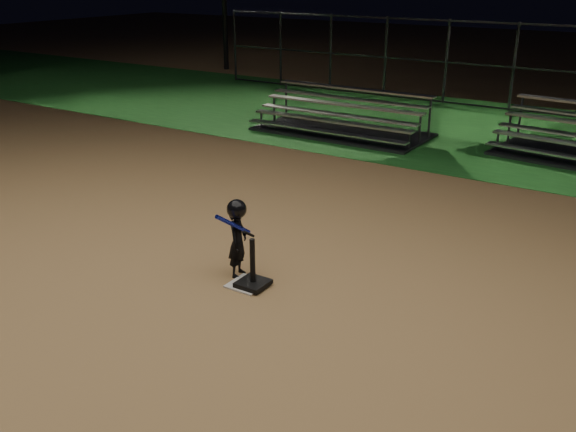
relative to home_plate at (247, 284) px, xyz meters
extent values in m
plane|color=#A37B4A|center=(0.00, 0.00, -0.01)|extent=(80.00, 80.00, 0.00)
cube|color=#1B541D|center=(0.00, 10.00, -0.01)|extent=(60.00, 8.00, 0.01)
cube|color=beige|center=(0.00, 0.00, 0.00)|extent=(0.45, 0.45, 0.02)
cube|color=black|center=(0.10, 0.00, 0.04)|extent=(0.38, 0.38, 0.06)
cylinder|color=black|center=(0.10, 0.00, 0.37)|extent=(0.07, 0.07, 0.60)
imported|color=black|center=(-0.27, 0.18, 0.48)|extent=(0.32, 0.40, 0.98)
sphere|color=black|center=(-0.27, 0.18, 0.95)|extent=(0.26, 0.26, 0.26)
cylinder|color=#1C2BEF|center=(-0.22, 0.03, 0.79)|extent=(0.16, 0.58, 0.43)
cylinder|color=black|center=(-0.06, 0.15, 0.65)|extent=(0.07, 0.19, 0.14)
cube|color=#B0B0B5|center=(-2.84, 7.36, 0.42)|extent=(4.31, 0.29, 0.04)
cube|color=#B0B0B5|center=(-2.84, 7.05, 0.23)|extent=(4.31, 0.29, 0.03)
cube|color=#B0B0B5|center=(-2.84, 7.95, 0.72)|extent=(4.31, 0.29, 0.04)
cube|color=#B0B0B5|center=(-2.84, 7.65, 0.53)|extent=(4.31, 0.29, 0.03)
cube|color=#B0B0B5|center=(-2.83, 8.54, 1.02)|extent=(4.31, 0.29, 0.04)
cube|color=#B0B0B5|center=(-2.84, 8.24, 0.83)|extent=(4.31, 0.29, 0.03)
cube|color=#38383D|center=(-2.84, 7.95, 0.02)|extent=(4.33, 2.13, 0.06)
cube|color=#38383D|center=(0.00, 13.00, 0.04)|extent=(20.00, 0.05, 0.05)
cube|color=#38383D|center=(0.00, 13.00, 1.24)|extent=(20.00, 0.05, 0.05)
cube|color=#38383D|center=(0.00, 13.00, 2.44)|extent=(20.00, 0.05, 0.05)
cylinder|color=#38383D|center=(-10.00, 13.00, 1.24)|extent=(0.08, 0.08, 2.50)
cylinder|color=#38383D|center=(-5.00, 13.00, 1.24)|extent=(0.08, 0.08, 2.50)
cylinder|color=#38383D|center=(0.00, 13.00, 1.24)|extent=(0.08, 0.08, 2.50)
camera|label=1|loc=(4.45, -5.94, 3.89)|focal=39.32mm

